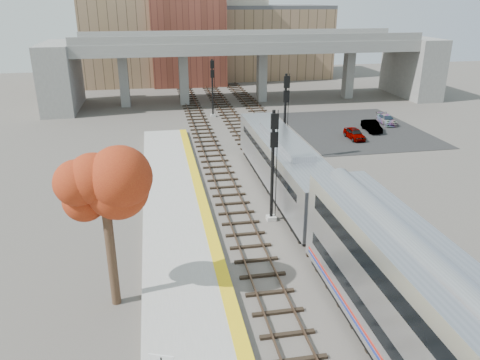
{
  "coord_description": "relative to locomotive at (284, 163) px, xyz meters",
  "views": [
    {
      "loc": [
        -8.31,
        -20.1,
        13.87
      ],
      "look_at": [
        -2.96,
        8.49,
        2.5
      ],
      "focal_mm": 35.0,
      "sensor_mm": 36.0,
      "label": 1
    }
  ],
  "objects": [
    {
      "name": "ground",
      "position": [
        -1.0,
        -11.8,
        -2.28
      ],
      "size": [
        160.0,
        160.0,
        0.0
      ],
      "primitive_type": "plane",
      "color": "#47423D",
      "rests_on": "ground"
    },
    {
      "name": "platform",
      "position": [
        -8.25,
        -11.8,
        -2.1
      ],
      "size": [
        4.5,
        60.0,
        0.35
      ],
      "primitive_type": "cube",
      "color": "#9E9E99",
      "rests_on": "ground"
    },
    {
      "name": "yellow_strip",
      "position": [
        -6.35,
        -11.8,
        -1.92
      ],
      "size": [
        0.7,
        60.0,
        0.01
      ],
      "primitive_type": "cube",
      "color": "yellow",
      "rests_on": "platform"
    },
    {
      "name": "tracks",
      "position": [
        -0.07,
        0.7,
        -2.2
      ],
      "size": [
        10.7,
        95.0,
        0.25
      ],
      "color": "black",
      "rests_on": "ground"
    },
    {
      "name": "overpass",
      "position": [
        3.92,
        33.2,
        3.53
      ],
      "size": [
        54.0,
        12.0,
        9.5
      ],
      "color": "slate",
      "rests_on": "ground"
    },
    {
      "name": "buildings_far",
      "position": [
        0.26,
        54.77,
        5.6
      ],
      "size": [
        43.0,
        21.0,
        20.6
      ],
      "color": "#907053",
      "rests_on": "ground"
    },
    {
      "name": "parking_lot",
      "position": [
        13.0,
        16.2,
        -2.26
      ],
      "size": [
        14.0,
        18.0,
        0.04
      ],
      "primitive_type": "cube",
      "color": "black",
      "rests_on": "ground"
    },
    {
      "name": "locomotive",
      "position": [
        0.0,
        0.0,
        0.0
      ],
      "size": [
        3.02,
        19.05,
        4.1
      ],
      "color": "#A8AAB2",
      "rests_on": "ground"
    },
    {
      "name": "signal_mast_near",
      "position": [
        -2.1,
        -4.72,
        1.51
      ],
      "size": [
        0.6,
        0.64,
        7.47
      ],
      "color": "#9E9E99",
      "rests_on": "ground"
    },
    {
      "name": "signal_mast_mid",
      "position": [
        2.0,
        6.99,
        1.74
      ],
      "size": [
        0.6,
        0.64,
        7.83
      ],
      "color": "#9E9E99",
      "rests_on": "ground"
    },
    {
      "name": "signal_mast_far",
      "position": [
        -2.1,
        24.92,
        1.2
      ],
      "size": [
        0.6,
        0.64,
        7.02
      ],
      "color": "#9E9E99",
      "rests_on": "ground"
    },
    {
      "name": "tree",
      "position": [
        -11.72,
        -12.07,
        3.39
      ],
      "size": [
        3.6,
        3.6,
        7.64
      ],
      "color": "#382619",
      "rests_on": "ground"
    },
    {
      "name": "car_a",
      "position": [
        11.15,
        12.33,
        -1.66
      ],
      "size": [
        1.39,
        3.39,
        1.15
      ],
      "primitive_type": "imported",
      "rotation": [
        0.0,
        0.0,
        0.01
      ],
      "color": "#99999E",
      "rests_on": "parking_lot"
    },
    {
      "name": "car_b",
      "position": [
        14.24,
        14.8,
        -1.64
      ],
      "size": [
        1.55,
        3.71,
        1.19
      ],
      "primitive_type": "imported",
      "rotation": [
        0.0,
        0.0,
        -0.08
      ],
      "color": "#99999E",
      "rests_on": "parking_lot"
    },
    {
      "name": "car_c",
      "position": [
        17.4,
        17.52,
        -1.71
      ],
      "size": [
        1.76,
        3.77,
        1.06
      ],
      "primitive_type": "imported",
      "rotation": [
        0.0,
        0.0,
        -0.08
      ],
      "color": "#99999E",
      "rests_on": "parking_lot"
    }
  ]
}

